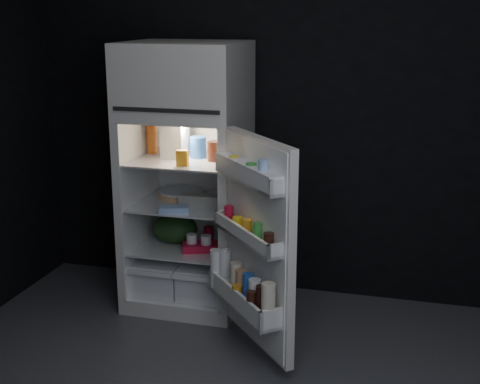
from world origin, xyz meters
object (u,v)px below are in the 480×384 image
(egg_carton, at_px, (200,200))
(yogurt_tray, at_px, (200,247))
(fridge_door, at_px, (254,247))
(milk_jug, at_px, (175,140))
(refrigerator, at_px, (188,167))

(egg_carton, relative_size, yogurt_tray, 1.15)
(fridge_door, height_order, milk_jug, fridge_door)
(milk_jug, bearing_deg, fridge_door, -40.94)
(fridge_door, height_order, egg_carton, fridge_door)
(milk_jug, height_order, egg_carton, milk_jug)
(yogurt_tray, bearing_deg, egg_carton, 86.51)
(fridge_door, distance_m, yogurt_tray, 0.75)
(milk_jug, xyz_separation_m, yogurt_tray, (0.20, -0.10, -0.69))
(egg_carton, bearing_deg, refrigerator, 137.88)
(refrigerator, xyz_separation_m, egg_carton, (0.11, -0.09, -0.19))
(refrigerator, relative_size, yogurt_tray, 7.55)
(milk_jug, relative_size, yogurt_tray, 1.02)
(milk_jug, bearing_deg, refrigerator, 31.69)
(refrigerator, relative_size, egg_carton, 6.57)
(fridge_door, xyz_separation_m, egg_carton, (-0.51, 0.57, 0.08))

